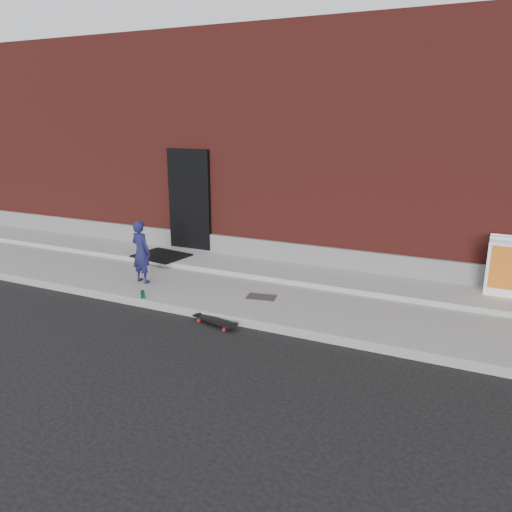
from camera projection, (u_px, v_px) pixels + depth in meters
The scene contains 10 objects.
ground at pixel (231, 325), 7.99m from camera, with size 80.00×80.00×0.00m, color black.
sidewalk at pixel (269, 291), 9.27m from camera, with size 20.00×3.00×0.15m, color gray.
apron at pixel (287, 272), 10.02m from camera, with size 20.00×1.20×0.10m, color gray.
building at pixel (351, 144), 13.40m from camera, with size 20.00×8.10×5.00m.
child at pixel (141, 252), 9.41m from camera, with size 0.44×0.29×1.20m, color #171742.
skateboard at pixel (215, 321), 7.95m from camera, with size 0.83×0.40×0.09m.
pizza_sign at pixel (506, 267), 8.43m from camera, with size 0.62×0.73×1.02m.
soda_can at pixel (143, 294), 8.70m from camera, with size 0.08×0.08×0.14m, color #187941.
doormat at pixel (162, 256), 10.94m from camera, with size 1.08×0.87×0.03m, color black.
utility_plate at pixel (261, 297), 8.75m from camera, with size 0.50×0.32×0.02m, color #555459.
Camera 1 is at (3.50, -6.52, 3.23)m, focal length 35.00 mm.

